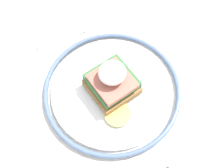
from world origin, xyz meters
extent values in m
plane|color=#9E9993|center=(0.00, 0.00, 0.00)|extent=(6.00, 6.00, 0.00)
cube|color=beige|center=(0.00, 0.00, 0.72)|extent=(0.82, 0.82, 0.03)
cylinder|color=beige|center=(-0.35, 0.35, 0.35)|extent=(0.06, 0.06, 0.71)
cylinder|color=silver|center=(0.02, 0.04, 0.74)|extent=(0.25, 0.25, 0.01)
torus|color=slate|center=(0.02, 0.04, 0.75)|extent=(0.28, 0.28, 0.01)
cube|color=olive|center=(0.02, 0.04, 0.76)|extent=(0.09, 0.09, 0.02)
cube|color=#2D6033|center=(0.02, 0.04, 0.78)|extent=(0.08, 0.08, 0.02)
cube|color=#9E5647|center=(0.03, 0.04, 0.79)|extent=(0.08, 0.07, 0.01)
ellipsoid|color=white|center=(0.02, 0.04, 0.82)|extent=(0.05, 0.05, 0.04)
cylinder|color=#E5C656|center=(0.07, 0.01, 0.75)|extent=(0.05, 0.05, 0.00)
cube|color=silver|center=(-0.15, 0.02, 0.74)|extent=(0.03, 0.11, 0.00)
cube|color=silver|center=(-0.14, 0.09, 0.74)|extent=(0.03, 0.04, 0.00)
cube|color=silver|center=(0.20, 0.07, 0.74)|extent=(0.04, 0.10, 0.00)
camera|label=1|loc=(0.22, -0.11, 1.26)|focal=45.00mm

